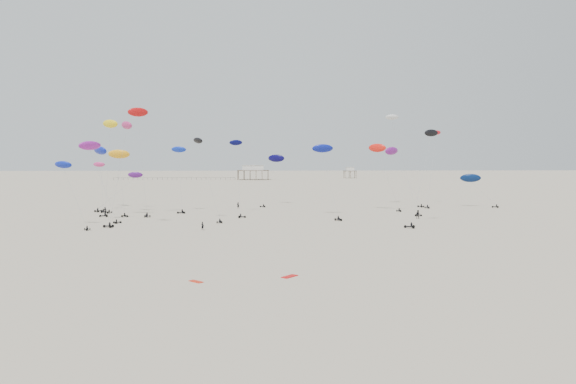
{
  "coord_description": "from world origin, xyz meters",
  "views": [
    {
      "loc": [
        -5.76,
        -24.84,
        13.59
      ],
      "look_at": [
        0.0,
        88.0,
        7.0
      ],
      "focal_mm": 35.0,
      "sensor_mm": 36.0,
      "label": 1
    }
  ],
  "objects": [
    {
      "name": "rig_1",
      "position": [
        -17.69,
        98.54,
        12.3
      ],
      "size": [
        7.55,
        8.15,
        18.74
      ],
      "rotation": [
        0.0,
        0.0,
        6.09
      ],
      "color": "black",
      "rests_on": "ground"
    },
    {
      "name": "rig_14",
      "position": [
        -39.1,
        110.96,
        13.28
      ],
      "size": [
        5.79,
        5.26,
        16.21
      ],
      "rotation": [
        0.0,
        0.0,
        4.08
      ],
      "color": "black",
      "rests_on": "ground"
    },
    {
      "name": "rig_13",
      "position": [
        54.88,
        131.13,
        7.4
      ],
      "size": [
        10.61,
        5.39,
        10.51
      ],
      "rotation": [
        0.0,
        0.0,
        1.16
      ],
      "color": "black",
      "rests_on": "ground"
    },
    {
      "name": "spectator_0",
      "position": [
        -16.73,
        83.15,
        0.0
      ],
      "size": [
        0.83,
        0.77,
        1.88
      ],
      "primitive_type": "imported",
      "rotation": [
        0.0,
        0.0,
        2.56
      ],
      "color": "black",
      "rests_on": "ground"
    },
    {
      "name": "rig_12",
      "position": [
        -26.17,
        119.84,
        11.5
      ],
      "size": [
        4.58,
        7.28,
        17.14
      ],
      "rotation": [
        0.0,
        0.0,
        1.99
      ],
      "color": "black",
      "rests_on": "ground"
    },
    {
      "name": "rig_7",
      "position": [
        -11.02,
        112.43,
        11.39
      ],
      "size": [
        4.44,
        13.14,
        20.09
      ],
      "rotation": [
        0.0,
        0.0,
        4.77
      ],
      "color": "black",
      "rests_on": "ground"
    },
    {
      "name": "rig_2",
      "position": [
        27.13,
        87.49,
        10.16
      ],
      "size": [
        9.07,
        8.89,
        20.19
      ],
      "rotation": [
        0.0,
        0.0,
        1.25
      ],
      "color": "black",
      "rests_on": "ground"
    },
    {
      "name": "grounded_kite_b",
      "position": [
        -12.83,
        37.16,
        0.0
      ],
      "size": [
        1.77,
        1.76,
        0.07
      ],
      "primitive_type": "cube",
      "rotation": [
        0.0,
        0.0,
        -0.78
      ],
      "color": "red",
      "rests_on": "ground"
    },
    {
      "name": "rig_3",
      "position": [
        -46.62,
        123.43,
        7.86
      ],
      "size": [
        7.06,
        10.58,
        14.78
      ],
      "rotation": [
        0.0,
        0.0,
        2.97
      ],
      "color": "black",
      "rests_on": "ground"
    },
    {
      "name": "rig_4",
      "position": [
        25.65,
        119.98,
        14.5
      ],
      "size": [
        8.83,
        4.91,
        17.77
      ],
      "rotation": [
        0.0,
        0.0,
        3.34
      ],
      "color": "black",
      "rests_on": "ground"
    },
    {
      "name": "rig_5",
      "position": [
        -42.38,
        129.89,
        6.72
      ],
      "size": [
        10.24,
        14.01,
        15.79
      ],
      "rotation": [
        0.0,
        0.0,
        5.63
      ],
      "color": "black",
      "rests_on": "ground"
    },
    {
      "name": "grounded_kite_a",
      "position": [
        -2.3,
        39.33,
        0.0
      ],
      "size": [
        2.11,
        2.26,
        0.08
      ],
      "primitive_type": "cube",
      "rotation": [
        0.0,
        0.0,
        0.87
      ],
      "color": "red",
      "rests_on": "ground"
    },
    {
      "name": "spectator_3",
      "position": [
        -11.71,
        130.84,
        0.0
      ],
      "size": [
        0.86,
        0.71,
        2.03
      ],
      "primitive_type": "imported",
      "rotation": [
        0.0,
        0.0,
        2.82
      ],
      "color": "black",
      "rests_on": "ground"
    },
    {
      "name": "ground_plane",
      "position": [
        0.0,
        200.0,
        0.0
      ],
      "size": [
        900.0,
        900.0,
        0.0
      ],
      "primitive_type": "plane",
      "color": "beige"
    },
    {
      "name": "rig_0",
      "position": [
        -43.8,
        88.56,
        10.1
      ],
      "size": [
        9.16,
        8.6,
        14.41
      ],
      "rotation": [
        0.0,
        0.0,
        3.31
      ],
      "color": "black",
      "rests_on": "ground"
    },
    {
      "name": "rig_9",
      "position": [
        -33.46,
        88.73,
        13.53
      ],
      "size": [
        6.56,
        4.04,
        21.35
      ],
      "rotation": [
        0.0,
        0.0,
        1.42
      ],
      "color": "black",
      "rests_on": "ground"
    },
    {
      "name": "rig_11",
      "position": [
        28.81,
        110.32,
        15.26
      ],
      "size": [
        7.8,
        7.31,
        24.77
      ],
      "rotation": [
        0.0,
        0.0,
        4.41
      ],
      "color": "black",
      "rests_on": "ground"
    },
    {
      "name": "pier_fence",
      "position": [
        -62.0,
        350.0,
        0.77
      ],
      "size": [
        80.2,
        0.2,
        1.5
      ],
      "color": "black",
      "rests_on": "ground"
    },
    {
      "name": "pavilion_small",
      "position": [
        60.0,
        380.0,
        3.49
      ],
      "size": [
        9.0,
        7.0,
        8.0
      ],
      "color": "brown",
      "rests_on": "ground"
    },
    {
      "name": "rig_17",
      "position": [
        -1.13,
        141.92,
        12.52
      ],
      "size": [
        7.72,
        11.43,
        16.28
      ],
      "rotation": [
        0.0,
        0.0,
        1.7
      ],
      "color": "black",
      "rests_on": "ground"
    },
    {
      "name": "spectator_2",
      "position": [
        -43.88,
        115.21,
        0.0
      ],
      "size": [
        1.45,
        1.29,
        2.17
      ],
      "primitive_type": "imported",
      "rotation": [
        0.0,
        0.0,
        5.68
      ],
      "color": "black",
      "rests_on": "ground"
    },
    {
      "name": "rig_6",
      "position": [
        9.67,
        105.79,
        13.32
      ],
      "size": [
        6.3,
        12.09,
        18.21
      ],
      "rotation": [
        0.0,
        0.0,
        3.61
      ],
      "color": "black",
      "rests_on": "ground"
    },
    {
      "name": "rig_10",
      "position": [
        -42.04,
        113.06,
        17.95
      ],
      "size": [
        5.2,
        8.21,
        23.45
      ],
      "rotation": [
        0.0,
        0.0,
        1.84
      ],
      "color": "black",
      "rests_on": "ground"
    },
    {
      "name": "rig_16",
      "position": [
        -41.54,
        97.97,
        14.62
      ],
      "size": [
        10.06,
        6.83,
        18.0
      ],
      "rotation": [
        0.0,
        0.0,
        5.4
      ],
      "color": "black",
      "rests_on": "ground"
    },
    {
      "name": "pavilion_main",
      "position": [
        -10.0,
        350.0,
        4.22
      ],
      "size": [
        21.0,
        13.0,
        9.8
      ],
      "color": "brown",
      "rests_on": "ground"
    },
    {
      "name": "rig_18",
      "position": [
        44.29,
        134.91,
        12.97
      ],
      "size": [
        8.4,
        14.45,
        24.36
      ],
      "rotation": [
        0.0,
        0.0,
        3.21
      ],
      "color": "black",
      "rests_on": "ground"
    },
    {
      "name": "rig_8",
      "position": [
        -34.1,
        110.23,
        19.98
      ],
      "size": [
        5.97,
        6.22,
        26.05
      ],
      "rotation": [
        0.0,
        0.0,
        0.39
      ],
      "color": "black",
      "rests_on": "ground"
    },
    {
      "name": "spectator_1",
      "position": [
        30.62,
        101.49,
        0.0
      ],
      "size": [
        1.21,
        0.81,
        2.31
      ],
      "primitive_type": "imported",
      "rotation": [
        0.0,
        0.0,
        6.14
      ],
      "color": "black",
      "rests_on": "ground"
    },
    {
      "name": "rig_19",
      "position": [
        34.77,
        141.94,
        14.48
      ],
      "size": [
        9.79,
        15.45,
        19.45
      ],
      "rotation": [
        0.0,
        0.0,
        0.78
      ],
      "color": "black",
      "rests_on": "ground"
    },
    {
      "name": "rig_15",
      "position": [
        -49.32,
        131.65,
        14.41
      ],
      "size": [
        8.36,
        17.84,
        20.05
      ],
      "rotation": [
        0.0,
        0.0,
        0.55
      ],
      "color": "black",
      "rests_on": "ground"
    }
  ]
}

